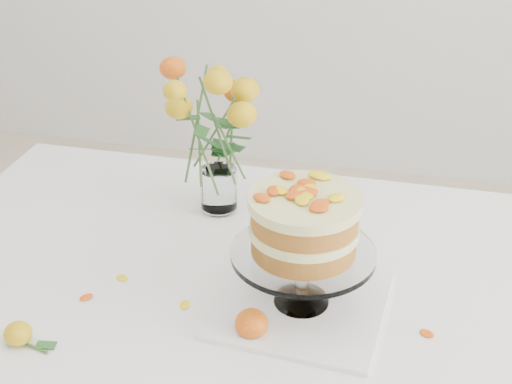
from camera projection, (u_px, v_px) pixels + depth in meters
The scene contains 12 objects.
table at pixel (263, 317), 1.36m from camera, with size 1.43×0.93×0.76m.
napkin at pixel (301, 303), 1.26m from camera, with size 0.29×0.29×0.01m, color white.
cake_stand at pixel (304, 230), 1.19m from camera, with size 0.25×0.25×0.22m.
rose_vase at pixel (217, 111), 1.44m from camera, with size 0.33×0.33×0.40m.
loose_rose_near at pixel (18, 334), 1.17m from camera, with size 0.08×0.05×0.04m.
loose_rose_far at pixel (252, 324), 1.18m from camera, with size 0.10×0.06×0.05m.
stray_petal_a at pixel (185, 305), 1.26m from camera, with size 0.03×0.02×0.00m, color yellow.
stray_petal_b at pixel (234, 328), 1.21m from camera, with size 0.03×0.02×0.00m, color yellow.
stray_petal_c at pixel (251, 347), 1.17m from camera, with size 0.03×0.02×0.00m, color yellow.
stray_petal_d at pixel (122, 278), 1.33m from camera, with size 0.03×0.02×0.00m, color yellow.
stray_petal_e at pixel (86, 297), 1.28m from camera, with size 0.03×0.02×0.00m, color yellow.
stray_petal_f at pixel (427, 334), 1.20m from camera, with size 0.03×0.02×0.00m, color yellow.
Camera 1 is at (0.23, -1.05, 1.55)m, focal length 50.00 mm.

